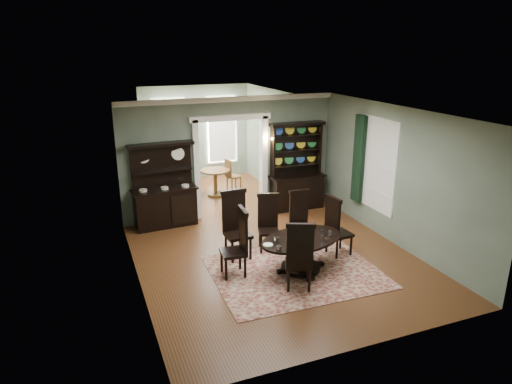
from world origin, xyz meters
TOP-DOWN VIEW (x-y plane):
  - room at (0.00, 0.04)m, footprint 5.51×6.01m
  - parlor at (0.00, 5.53)m, footprint 3.51×3.50m
  - doorway_trim at (0.00, 3.00)m, footprint 2.08×0.25m
  - right_window at (2.69, 0.93)m, footprint 0.15×1.47m
  - wall_sconce at (0.95, 2.85)m, footprint 0.27×0.21m
  - rug at (0.11, -0.55)m, footprint 3.22×2.62m
  - dining_table at (0.25, -0.51)m, footprint 1.94×1.94m
  - centerpiece at (0.18, -0.45)m, footprint 1.43×0.92m
  - chair_far_left at (-0.71, 0.57)m, footprint 0.55×0.51m
  - chair_far_mid at (0.05, 0.64)m, footprint 0.56×0.54m
  - chair_far_right at (0.78, 0.60)m, footprint 0.47×0.45m
  - chair_end_left at (-0.93, -0.24)m, footprint 0.50×0.52m
  - chair_end_right at (1.20, -0.18)m, footprint 0.50×0.52m
  - chair_near at (-0.14, -1.20)m, footprint 0.63×0.62m
  - sideboard at (-1.75, 2.76)m, footprint 1.57×0.64m
  - welsh_dresser at (1.75, 2.75)m, footprint 1.48×0.56m
  - parlor_table at (0.03, 4.50)m, footprint 0.84×0.84m
  - parlor_chair_left at (-0.52, 4.80)m, footprint 0.44×0.43m
  - parlor_chair_right at (0.57, 4.65)m, footprint 0.45×0.44m

SIDE VIEW (x-z plane):
  - rug at x=0.11m, z-range 0.00..0.01m
  - dining_table at x=0.25m, z-range 0.13..0.81m
  - parlor_chair_left at x=-0.52m, z-range 0.03..0.97m
  - parlor_table at x=0.03m, z-range 0.12..0.90m
  - parlor_chair_right at x=0.57m, z-range 0.04..1.04m
  - chair_far_mid at x=0.05m, z-range 0.03..1.26m
  - chair_far_right at x=0.78m, z-range 0.03..1.26m
  - chair_end_right at x=1.20m, z-range 0.03..1.33m
  - chair_near at x=-0.14m, z-range 0.03..1.36m
  - chair_end_left at x=-0.93m, z-range 0.03..1.36m
  - sideboard at x=-1.75m, z-range -0.31..1.72m
  - chair_far_left at x=-0.71m, z-range 0.04..1.45m
  - centerpiece at x=0.18m, z-range 0.63..0.87m
  - welsh_dresser at x=1.75m, z-range -0.32..1.98m
  - parlor at x=0.00m, z-range 0.01..3.02m
  - room at x=0.00m, z-range 0.07..3.08m
  - right_window at x=2.69m, z-range 0.54..2.66m
  - doorway_trim at x=0.00m, z-range 0.33..2.90m
  - wall_sconce at x=0.95m, z-range 1.79..1.99m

